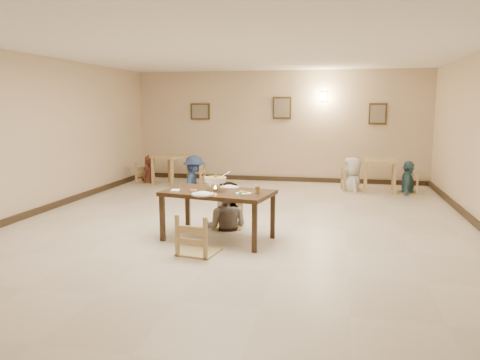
% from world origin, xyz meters
% --- Properties ---
extents(floor, '(10.00, 10.00, 0.00)m').
position_xyz_m(floor, '(0.00, 0.00, 0.00)').
color(floor, beige).
rests_on(floor, ground).
extents(ceiling, '(10.00, 10.00, 0.00)m').
position_xyz_m(ceiling, '(0.00, 0.00, 3.00)').
color(ceiling, white).
rests_on(ceiling, wall_back).
extents(wall_back, '(10.00, 0.00, 10.00)m').
position_xyz_m(wall_back, '(0.00, 5.00, 1.50)').
color(wall_back, beige).
rests_on(wall_back, floor).
extents(wall_front, '(10.00, 0.00, 10.00)m').
position_xyz_m(wall_front, '(0.00, -5.00, 1.50)').
color(wall_front, beige).
rests_on(wall_front, floor).
extents(wall_left, '(0.00, 10.00, 10.00)m').
position_xyz_m(wall_left, '(-4.00, 0.00, 1.50)').
color(wall_left, beige).
rests_on(wall_left, floor).
extents(baseboard_back, '(8.00, 0.06, 0.12)m').
position_xyz_m(baseboard_back, '(0.00, 4.97, 0.06)').
color(baseboard_back, '#2D2115').
rests_on(baseboard_back, floor).
extents(baseboard_left, '(0.06, 10.00, 0.12)m').
position_xyz_m(baseboard_left, '(-3.97, 0.00, 0.06)').
color(baseboard_left, '#2D2115').
rests_on(baseboard_left, floor).
extents(picture_a, '(0.55, 0.04, 0.45)m').
position_xyz_m(picture_a, '(-2.20, 4.96, 1.90)').
color(picture_a, '#382914').
rests_on(picture_a, wall_back).
extents(picture_b, '(0.50, 0.04, 0.60)m').
position_xyz_m(picture_b, '(0.10, 4.96, 2.00)').
color(picture_b, '#382914').
rests_on(picture_b, wall_back).
extents(picture_c, '(0.45, 0.04, 0.55)m').
position_xyz_m(picture_c, '(2.60, 4.96, 1.85)').
color(picture_c, '#382914').
rests_on(picture_c, wall_back).
extents(wall_sconce, '(0.16, 0.05, 0.22)m').
position_xyz_m(wall_sconce, '(1.20, 4.96, 2.30)').
color(wall_sconce, '#FFD88C').
rests_on(wall_sconce, wall_back).
extents(main_table, '(1.76, 1.20, 0.76)m').
position_xyz_m(main_table, '(-0.16, -0.97, 0.68)').
color(main_table, '#382313').
rests_on(main_table, floor).
extents(chair_far, '(0.49, 0.49, 1.04)m').
position_xyz_m(chair_far, '(-0.18, -0.19, 0.52)').
color(chair_far, tan).
rests_on(chair_far, floor).
extents(chair_near, '(0.51, 0.51, 1.09)m').
position_xyz_m(chair_near, '(-0.25, -1.70, 0.54)').
color(chair_near, tan).
rests_on(chair_near, floor).
extents(main_diner, '(0.78, 0.61, 1.60)m').
position_xyz_m(main_diner, '(-0.20, -0.27, 0.80)').
color(main_diner, gray).
rests_on(main_diner, floor).
extents(curry_warmer, '(0.37, 0.33, 0.30)m').
position_xyz_m(curry_warmer, '(-0.20, -0.98, 0.94)').
color(curry_warmer, silver).
rests_on(curry_warmer, main_table).
extents(rice_plate_far, '(0.30, 0.30, 0.07)m').
position_xyz_m(rice_plate_far, '(-0.04, -0.67, 0.78)').
color(rice_plate_far, white).
rests_on(rice_plate_far, main_table).
extents(rice_plate_near, '(0.32, 0.32, 0.07)m').
position_xyz_m(rice_plate_near, '(-0.29, -1.34, 0.78)').
color(rice_plate_near, white).
rests_on(rice_plate_near, main_table).
extents(fried_plate, '(0.25, 0.25, 0.05)m').
position_xyz_m(fried_plate, '(0.28, -1.16, 0.78)').
color(fried_plate, white).
rests_on(fried_plate, main_table).
extents(chili_dish, '(0.10, 0.10, 0.02)m').
position_xyz_m(chili_dish, '(-0.54, -1.01, 0.77)').
color(chili_dish, white).
rests_on(chili_dish, main_table).
extents(napkin_cutlery, '(0.16, 0.25, 0.03)m').
position_xyz_m(napkin_cutlery, '(-0.77, -1.16, 0.77)').
color(napkin_cutlery, white).
rests_on(napkin_cutlery, main_table).
extents(drink_glass, '(0.07, 0.07, 0.13)m').
position_xyz_m(drink_glass, '(0.47, -1.06, 0.82)').
color(drink_glass, white).
rests_on(drink_glass, main_table).
extents(bg_table_left, '(1.00, 1.00, 0.78)m').
position_xyz_m(bg_table_left, '(-2.67, 3.79, 0.64)').
color(bg_table_left, tan).
rests_on(bg_table_left, floor).
extents(bg_table_right, '(0.83, 0.83, 0.77)m').
position_xyz_m(bg_table_right, '(2.62, 3.83, 0.64)').
color(bg_table_right, tan).
rests_on(bg_table_right, floor).
extents(bg_chair_ll, '(0.51, 0.51, 1.08)m').
position_xyz_m(bg_chair_ll, '(-3.32, 3.81, 0.54)').
color(bg_chair_ll, tan).
rests_on(bg_chair_ll, floor).
extents(bg_chair_lr, '(0.48, 0.48, 1.03)m').
position_xyz_m(bg_chair_lr, '(-2.03, 3.78, 0.51)').
color(bg_chair_lr, tan).
rests_on(bg_chair_lr, floor).
extents(bg_chair_rl, '(0.47, 0.47, 0.99)m').
position_xyz_m(bg_chair_rl, '(1.98, 3.88, 0.49)').
color(bg_chair_rl, tan).
rests_on(bg_chair_rl, floor).
extents(bg_chair_rr, '(0.47, 0.47, 1.00)m').
position_xyz_m(bg_chair_rr, '(3.27, 3.79, 0.50)').
color(bg_chair_rr, tan).
rests_on(bg_chair_rr, floor).
extents(bg_diner_a, '(0.46, 0.61, 1.52)m').
position_xyz_m(bg_diner_a, '(-3.32, 3.81, 0.76)').
color(bg_diner_a, '#50251C').
rests_on(bg_diner_a, floor).
extents(bg_diner_b, '(0.67, 1.06, 1.57)m').
position_xyz_m(bg_diner_b, '(-2.03, 3.78, 0.78)').
color(bg_diner_b, '#3B5489').
rests_on(bg_diner_b, floor).
extents(bg_diner_c, '(0.70, 0.90, 1.63)m').
position_xyz_m(bg_diner_c, '(1.98, 3.88, 0.82)').
color(bg_diner_c, silver).
rests_on(bg_diner_c, floor).
extents(bg_diner_d, '(0.52, 0.95, 1.54)m').
position_xyz_m(bg_diner_d, '(3.27, 3.79, 0.77)').
color(bg_diner_d, '#416E7D').
rests_on(bg_diner_d, floor).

